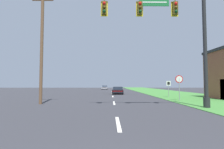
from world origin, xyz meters
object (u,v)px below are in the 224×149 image
object	(u,v)px
signal_mast	(176,31)
car_ahead	(118,90)
far_car	(105,87)
route_sign_post	(169,85)
stop_sign	(179,82)
utility_pole_near	(42,44)

from	to	relation	value
signal_mast	car_ahead	distance (m)	18.57
far_car	route_sign_post	bearing A→B (deg)	-74.74
stop_sign	utility_pole_near	distance (m)	13.27
signal_mast	route_sign_post	bearing A→B (deg)	74.61
route_sign_post	utility_pole_near	xyz separation A→B (m)	(-13.18, -7.14, 3.56)
signal_mast	far_car	xyz separation A→B (m)	(-6.46, 43.18, -4.87)
car_ahead	stop_sign	distance (m)	13.85
utility_pole_near	car_ahead	bearing A→B (deg)	64.55
far_car	stop_sign	xyz separation A→B (m)	(8.60, -38.23, 1.26)
route_sign_post	car_ahead	bearing A→B (deg)	127.43
stop_sign	utility_pole_near	bearing A→B (deg)	-169.38
signal_mast	utility_pole_near	size ratio (longest dim) A/B	0.89
far_car	stop_sign	size ratio (longest dim) A/B	1.77
signal_mast	stop_sign	xyz separation A→B (m)	(2.14, 4.95, -3.61)
signal_mast	route_sign_post	world-z (taller)	signal_mast
stop_sign	utility_pole_near	xyz separation A→B (m)	(-12.65, -2.37, 3.22)
car_ahead	stop_sign	size ratio (longest dim) A/B	1.87
far_car	stop_sign	distance (m)	39.21
far_car	signal_mast	bearing A→B (deg)	-81.49
car_ahead	utility_pole_near	world-z (taller)	utility_pole_near
far_car	car_ahead	bearing A→B (deg)	-83.09
far_car	route_sign_post	world-z (taller)	route_sign_post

